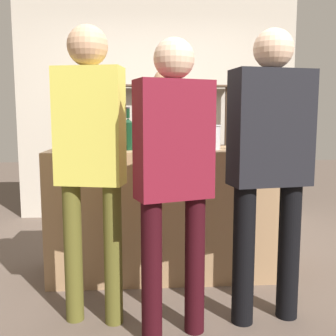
{
  "coord_description": "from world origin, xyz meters",
  "views": [
    {
      "loc": [
        -0.21,
        -3.07,
        1.26
      ],
      "look_at": [
        0.0,
        0.0,
        0.86
      ],
      "focal_mm": 42.0,
      "sensor_mm": 36.0,
      "label": 1
    }
  ],
  "objects_px": {
    "counter_bottle_1": "(128,133)",
    "server_behind_counter": "(165,139)",
    "counter_bottle_2": "(103,132)",
    "customer_left": "(90,149)",
    "ice_bucket": "(208,137)",
    "counter_bottle_3": "(177,133)",
    "counter_bottle_0": "(249,133)",
    "wine_glass": "(66,133)",
    "customer_right": "(270,155)",
    "customer_center": "(174,166)"
  },
  "relations": [
    {
      "from": "counter_bottle_3",
      "to": "ice_bucket",
      "type": "bearing_deg",
      "value": -16.94
    },
    {
      "from": "counter_bottle_0",
      "to": "customer_right",
      "type": "relative_size",
      "value": 0.19
    },
    {
      "from": "customer_right",
      "to": "server_behind_counter",
      "type": "height_order",
      "value": "customer_right"
    },
    {
      "from": "ice_bucket",
      "to": "counter_bottle_1",
      "type": "bearing_deg",
      "value": -178.8
    },
    {
      "from": "customer_left",
      "to": "server_behind_counter",
      "type": "xyz_separation_m",
      "value": [
        0.54,
        1.67,
        -0.04
      ]
    },
    {
      "from": "counter_bottle_2",
      "to": "customer_left",
      "type": "relative_size",
      "value": 0.2
    },
    {
      "from": "counter_bottle_2",
      "to": "customer_center",
      "type": "relative_size",
      "value": 0.21
    },
    {
      "from": "customer_right",
      "to": "customer_center",
      "type": "relative_size",
      "value": 1.05
    },
    {
      "from": "counter_bottle_3",
      "to": "server_behind_counter",
      "type": "height_order",
      "value": "server_behind_counter"
    },
    {
      "from": "counter_bottle_0",
      "to": "ice_bucket",
      "type": "height_order",
      "value": "counter_bottle_0"
    },
    {
      "from": "counter_bottle_1",
      "to": "server_behind_counter",
      "type": "relative_size",
      "value": 0.19
    },
    {
      "from": "ice_bucket",
      "to": "server_behind_counter",
      "type": "distance_m",
      "value": 1.04
    },
    {
      "from": "customer_left",
      "to": "ice_bucket",
      "type": "bearing_deg",
      "value": -38.65
    },
    {
      "from": "server_behind_counter",
      "to": "customer_left",
      "type": "bearing_deg",
      "value": -5.83
    },
    {
      "from": "counter_bottle_1",
      "to": "customer_left",
      "type": "bearing_deg",
      "value": -107.25
    },
    {
      "from": "counter_bottle_3",
      "to": "customer_right",
      "type": "distance_m",
      "value": 0.93
    },
    {
      "from": "counter_bottle_2",
      "to": "counter_bottle_3",
      "type": "height_order",
      "value": "counter_bottle_2"
    },
    {
      "from": "counter_bottle_2",
      "to": "customer_left",
      "type": "height_order",
      "value": "customer_left"
    },
    {
      "from": "counter_bottle_0",
      "to": "customer_right",
      "type": "height_order",
      "value": "customer_right"
    },
    {
      "from": "ice_bucket",
      "to": "customer_left",
      "type": "bearing_deg",
      "value": -140.74
    },
    {
      "from": "counter_bottle_1",
      "to": "customer_left",
      "type": "distance_m",
      "value": 0.69
    },
    {
      "from": "customer_center",
      "to": "counter_bottle_1",
      "type": "bearing_deg",
      "value": -0.79
    },
    {
      "from": "counter_bottle_0",
      "to": "ice_bucket",
      "type": "distance_m",
      "value": 0.31
    },
    {
      "from": "ice_bucket",
      "to": "customer_left",
      "type": "relative_size",
      "value": 0.11
    },
    {
      "from": "counter_bottle_1",
      "to": "counter_bottle_3",
      "type": "xyz_separation_m",
      "value": [
        0.38,
        0.08,
        -0.01
      ]
    },
    {
      "from": "customer_right",
      "to": "ice_bucket",
      "type": "bearing_deg",
      "value": 9.51
    },
    {
      "from": "counter_bottle_0",
      "to": "customer_left",
      "type": "relative_size",
      "value": 0.19
    },
    {
      "from": "counter_bottle_2",
      "to": "customer_left",
      "type": "distance_m",
      "value": 0.63
    },
    {
      "from": "customer_right",
      "to": "server_behind_counter",
      "type": "relative_size",
      "value": 1.02
    },
    {
      "from": "wine_glass",
      "to": "counter_bottle_2",
      "type": "bearing_deg",
      "value": -2.13
    },
    {
      "from": "counter_bottle_3",
      "to": "counter_bottle_0",
      "type": "bearing_deg",
      "value": -19.42
    },
    {
      "from": "customer_center",
      "to": "server_behind_counter",
      "type": "height_order",
      "value": "server_behind_counter"
    },
    {
      "from": "counter_bottle_3",
      "to": "wine_glass",
      "type": "height_order",
      "value": "counter_bottle_3"
    },
    {
      "from": "counter_bottle_1",
      "to": "wine_glass",
      "type": "relative_size",
      "value": 1.83
    },
    {
      "from": "ice_bucket",
      "to": "customer_right",
      "type": "height_order",
      "value": "customer_right"
    },
    {
      "from": "counter_bottle_3",
      "to": "wine_glass",
      "type": "relative_size",
      "value": 1.76
    },
    {
      "from": "customer_left",
      "to": "customer_right",
      "type": "bearing_deg",
      "value": -80.69
    },
    {
      "from": "counter_bottle_3",
      "to": "ice_bucket",
      "type": "relative_size",
      "value": 1.58
    },
    {
      "from": "customer_left",
      "to": "counter_bottle_3",
      "type": "bearing_deg",
      "value": -26.06
    },
    {
      "from": "counter_bottle_1",
      "to": "customer_center",
      "type": "bearing_deg",
      "value": -72.17
    },
    {
      "from": "counter_bottle_0",
      "to": "server_behind_counter",
      "type": "height_order",
      "value": "server_behind_counter"
    },
    {
      "from": "counter_bottle_1",
      "to": "counter_bottle_3",
      "type": "relative_size",
      "value": 1.04
    },
    {
      "from": "counter_bottle_0",
      "to": "counter_bottle_3",
      "type": "xyz_separation_m",
      "value": [
        -0.52,
        0.18,
        -0.01
      ]
    },
    {
      "from": "wine_glass",
      "to": "customer_left",
      "type": "distance_m",
      "value": 0.68
    },
    {
      "from": "counter_bottle_0",
      "to": "customer_center",
      "type": "xyz_separation_m",
      "value": [
        -0.63,
        -0.75,
        -0.15
      ]
    },
    {
      "from": "counter_bottle_0",
      "to": "counter_bottle_2",
      "type": "relative_size",
      "value": 0.94
    },
    {
      "from": "counter_bottle_0",
      "to": "wine_glass",
      "type": "bearing_deg",
      "value": 176.75
    },
    {
      "from": "customer_center",
      "to": "counter_bottle_3",
      "type": "bearing_deg",
      "value": -24.89
    },
    {
      "from": "wine_glass",
      "to": "counter_bottle_0",
      "type": "bearing_deg",
      "value": -3.25
    },
    {
      "from": "server_behind_counter",
      "to": "ice_bucket",
      "type": "bearing_deg",
      "value": 27.45
    }
  ]
}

